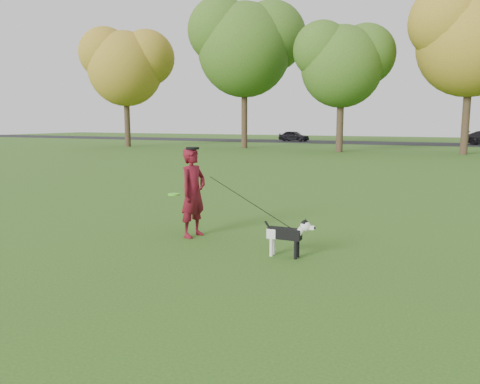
% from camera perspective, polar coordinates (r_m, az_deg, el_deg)
% --- Properties ---
extents(ground, '(120.00, 120.00, 0.00)m').
position_cam_1_polar(ground, '(8.61, 1.49, -6.31)').
color(ground, '#285116').
rests_on(ground, ground).
extents(road, '(120.00, 7.00, 0.02)m').
position_cam_1_polar(road, '(47.83, 20.44, 5.54)').
color(road, black).
rests_on(road, ground).
extents(man, '(0.52, 0.69, 1.72)m').
position_cam_1_polar(man, '(9.02, -5.72, -0.07)').
color(man, '#520B1D').
rests_on(man, ground).
extents(dog, '(0.88, 0.18, 0.67)m').
position_cam_1_polar(dog, '(7.72, 5.94, -5.00)').
color(dog, black).
rests_on(dog, ground).
extents(car_left, '(3.47, 1.98, 1.11)m').
position_cam_1_polar(car_left, '(50.06, 6.58, 6.80)').
color(car_left, black).
rests_on(car_left, road).
extents(man_held_items, '(2.78, 0.71, 1.28)m').
position_cam_1_polar(man_held_items, '(8.16, 1.20, -1.23)').
color(man_held_items, '#4DE81D').
rests_on(man_held_items, ground).
extents(tree_row, '(51.74, 8.86, 12.01)m').
position_cam_1_polar(tree_row, '(34.45, 16.97, 17.02)').
color(tree_row, '#38281C').
rests_on(tree_row, ground).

